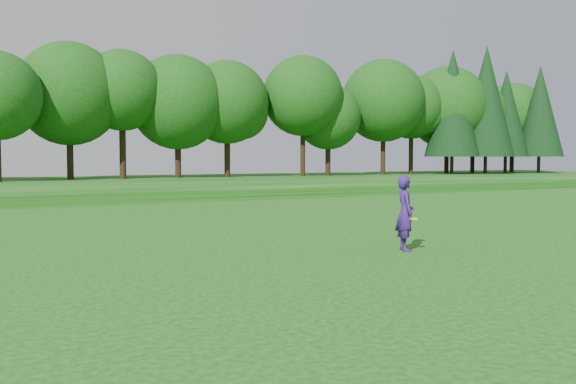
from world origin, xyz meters
TOP-DOWN VIEW (x-y plane):
  - ground at (0.00, 0.00)m, footprint 140.00×140.00m
  - berm at (0.00, 34.00)m, footprint 130.00×30.00m
  - walking_path at (0.00, 20.00)m, footprint 130.00×1.60m
  - treeline at (0.00, 38.00)m, footprint 104.00×7.00m
  - woman at (3.02, 0.41)m, footprint 0.69×0.81m

SIDE VIEW (x-z plane):
  - ground at x=0.00m, z-range 0.00..0.00m
  - walking_path at x=0.00m, z-range 0.00..0.04m
  - berm at x=0.00m, z-range 0.00..0.60m
  - woman at x=3.02m, z-range 0.00..1.87m
  - treeline at x=0.00m, z-range 0.60..15.60m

